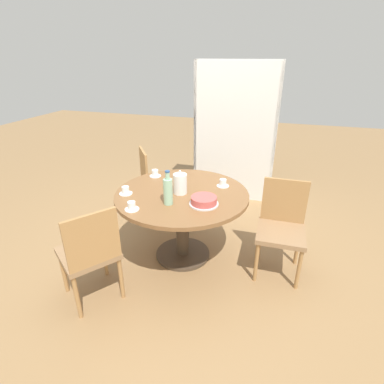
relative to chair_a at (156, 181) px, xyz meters
The scene contains 13 objects.
ground_plane 1.04m from the chair_a, 51.00° to the right, with size 14.00×14.00×0.00m, color #937047.
dining_table 0.93m from the chair_a, 51.00° to the right, with size 1.25×1.25×0.71m.
chair_a is the anchor object (origin of this frame).
chair_b 1.50m from the chair_a, 86.91° to the right, with size 0.59×0.59×0.87m.
chair_c 1.65m from the chair_a, 23.32° to the right, with size 0.42×0.42×0.87m.
bookshelf 1.27m from the chair_a, 47.94° to the left, with size 1.10×0.28×1.83m.
coffee_pot 0.99m from the chair_a, 52.04° to the right, with size 0.13×0.13×0.23m.
water_bottle 1.17m from the chair_a, 60.68° to the right, with size 0.08×0.08×0.30m.
cake_main 1.26m from the chair_a, 46.79° to the right, with size 0.25×0.25×0.07m.
cup_a 0.94m from the chair_a, 83.87° to the right, with size 0.12×0.12×0.07m.
cup_b 1.23m from the chair_a, 75.80° to the right, with size 0.12×0.12×0.07m.
cup_c 0.53m from the chair_a, 66.06° to the right, with size 0.12×0.12×0.07m.
cup_d 1.07m from the chair_a, 26.83° to the right, with size 0.12×0.12×0.07m.
Camera 1 is at (0.82, -2.40, 1.89)m, focal length 28.00 mm.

